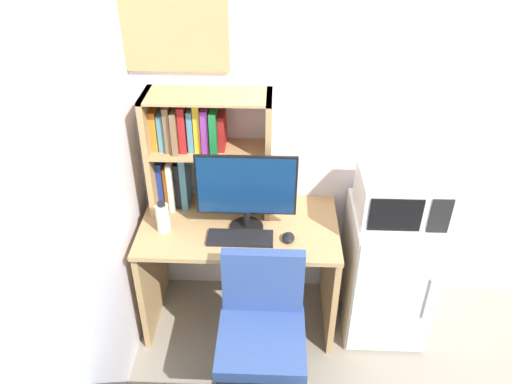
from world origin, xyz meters
TOP-DOWN VIEW (x-y plane):
  - wall_back at (0.40, 0.02)m, footprint 6.40×0.04m
  - wall_left at (-1.62, -1.60)m, footprint 0.04×4.40m
  - desk at (-0.97, -0.32)m, footprint 1.16×0.65m
  - hutch_bookshelf at (-1.24, -0.12)m, footprint 0.71×0.28m
  - monitor at (-0.92, -0.36)m, footprint 0.56×0.19m
  - keyboard at (-0.95, -0.46)m, footprint 0.37×0.14m
  - computer_mouse at (-0.68, -0.46)m, footprint 0.07×0.09m
  - water_bottle at (-1.40, -0.39)m, footprint 0.08×0.08m
  - mini_fridge at (-0.07, -0.32)m, footprint 0.49×0.56m
  - microwave at (-0.07, -0.31)m, footprint 0.46×0.39m
  - desk_chair at (-0.82, -0.86)m, footprint 0.53×0.53m
  - wall_corkboard at (-1.39, -0.01)m, footprint 0.72×0.02m

SIDE VIEW (x-z plane):
  - desk_chair at x=-0.82m, z-range -0.06..0.82m
  - mini_fridge at x=-0.07m, z-range 0.00..0.86m
  - desk at x=-0.97m, z-range 0.14..0.90m
  - keyboard at x=-0.95m, z-range 0.76..0.78m
  - computer_mouse at x=-0.68m, z-range 0.76..0.80m
  - water_bottle at x=-1.40m, z-range 0.76..0.95m
  - microwave at x=-0.07m, z-range 0.86..1.12m
  - monitor at x=-0.92m, z-range 0.79..1.27m
  - hutch_bookshelf at x=-1.24m, z-range 0.81..1.54m
  - wall_back at x=0.40m, z-range 0.00..2.60m
  - wall_left at x=-1.62m, z-range 0.00..2.60m
  - wall_corkboard at x=-1.39m, z-range 1.57..2.12m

